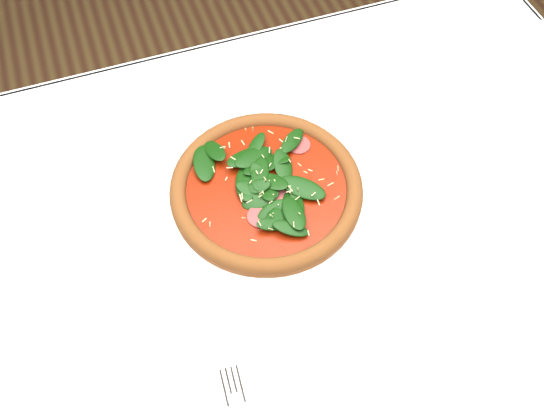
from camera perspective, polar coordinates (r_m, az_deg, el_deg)
name	(u,v)px	position (r m, az deg, el deg)	size (l,w,h in m)	color
ground	(274,393)	(1.53, 0.20, -17.38)	(6.00, 6.00, 0.00)	brown
dining_table	(275,270)	(0.92, 0.32, -6.25)	(1.21, 0.81, 0.75)	white
plate	(266,194)	(0.86, -0.53, 0.95)	(0.32, 0.32, 0.01)	white
pizza	(266,187)	(0.85, -0.54, 1.64)	(0.34, 0.34, 0.04)	#9B5425
saucer_far	(531,44)	(1.16, 23.20, 13.64)	(0.13, 0.13, 0.01)	white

